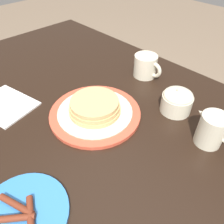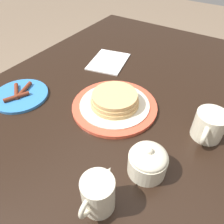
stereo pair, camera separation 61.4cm
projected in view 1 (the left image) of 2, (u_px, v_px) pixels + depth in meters
name	position (u px, v px, depth m)	size (l,w,h in m)	color
ground_plane	(96.00, 213.00, 1.17)	(8.00, 8.00, 0.00)	#7A6651
dining_table	(87.00, 136.00, 0.76)	(1.47, 0.96, 0.72)	black
pancake_plate	(95.00, 110.00, 0.67)	(0.28, 0.28, 0.06)	#DB5138
side_plate_bacon	(22.00, 215.00, 0.45)	(0.19, 0.19, 0.02)	#337AC6
coffee_mug	(146.00, 66.00, 0.83)	(0.12, 0.09, 0.08)	beige
creamer_pitcher	(212.00, 129.00, 0.57)	(0.11, 0.07, 0.10)	beige
sugar_bowl	(177.00, 101.00, 0.68)	(0.10, 0.10, 0.09)	beige
napkin	(5.00, 105.00, 0.72)	(0.22, 0.18, 0.01)	white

